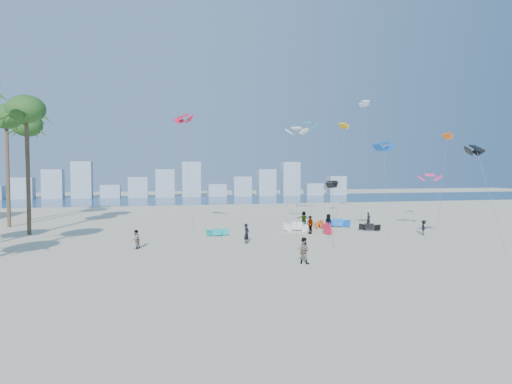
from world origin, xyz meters
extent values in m
plane|color=beige|center=(0.00, 0.00, 0.00)|extent=(220.00, 220.00, 0.00)
plane|color=navy|center=(0.00, 72.00, 0.01)|extent=(220.00, 220.00, 0.00)
imported|color=black|center=(1.46, 12.95, 0.90)|extent=(0.75, 0.78, 1.80)
imported|color=gray|center=(3.78, 3.61, 0.95)|extent=(1.17, 1.13, 1.89)
imported|color=black|center=(12.07, 19.87, 0.88)|extent=(1.00, 0.83, 1.77)
imported|color=gray|center=(9.09, 17.45, 0.95)|extent=(0.73, 1.19, 1.90)
imported|color=black|center=(20.22, 14.26, 0.76)|extent=(1.07, 1.11, 1.52)
imported|color=gray|center=(10.39, 23.48, 0.89)|extent=(1.72, 0.94, 1.77)
imported|color=black|center=(18.03, 22.22, 0.79)|extent=(0.68, 0.57, 1.58)
imported|color=gray|center=(-8.23, 12.17, 0.81)|extent=(0.94, 1.00, 1.63)
cylinder|color=#595959|center=(8.82, 10.59, 2.81)|extent=(1.32, 3.78, 5.63)
cylinder|color=#595959|center=(7.63, 17.44, 5.56)|extent=(1.57, 4.82, 11.13)
cylinder|color=#595959|center=(14.51, 11.74, 4.62)|extent=(0.63, 2.15, 9.24)
cylinder|color=#595959|center=(-3.36, 18.66, 6.16)|extent=(0.72, 5.86, 12.33)
cylinder|color=#595959|center=(14.94, 23.45, 6.19)|extent=(2.90, 4.65, 12.40)
cylinder|color=#595959|center=(22.26, 14.44, 3.06)|extent=(0.24, 4.54, 6.13)
cylinder|color=#595959|center=(12.94, 28.85, 6.46)|extent=(0.54, 4.05, 12.92)
cylinder|color=#595959|center=(25.35, 18.70, 5.43)|extent=(2.82, 2.63, 10.86)
cylinder|color=#595959|center=(19.80, 4.38, 4.26)|extent=(1.40, 2.15, 8.52)
cylinder|color=#595959|center=(20.13, 28.31, 7.89)|extent=(1.19, 2.08, 15.78)
cylinder|color=brown|center=(-19.34, 23.00, 6.41)|extent=(0.40, 0.40, 12.81)
ellipsoid|color=#25521D|center=(-19.34, 23.00, 12.81)|extent=(3.80, 3.80, 2.85)
cylinder|color=brown|center=(-23.30, 30.00, 6.38)|extent=(0.40, 0.40, 12.76)
ellipsoid|color=#25521D|center=(-23.30, 30.00, 12.76)|extent=(3.80, 3.80, 2.85)
cylinder|color=brown|center=(-22.91, 37.00, 6.18)|extent=(0.40, 0.40, 12.35)
ellipsoid|color=#25521D|center=(-22.91, 37.00, 12.35)|extent=(3.80, 3.80, 2.85)
cube|color=#9EADBF|center=(-35.80, 82.00, 2.40)|extent=(4.40, 3.00, 4.80)
cube|color=#9EADBF|center=(-29.60, 82.00, 3.30)|extent=(4.40, 3.00, 6.60)
cube|color=#9EADBF|center=(-23.40, 82.00, 4.20)|extent=(4.40, 3.00, 8.40)
cube|color=#9EADBF|center=(-17.20, 82.00, 1.50)|extent=(4.40, 3.00, 3.00)
cube|color=#9EADBF|center=(-11.00, 82.00, 2.40)|extent=(4.40, 3.00, 4.80)
cube|color=#9EADBF|center=(-4.80, 82.00, 3.30)|extent=(4.40, 3.00, 6.60)
cube|color=#9EADBF|center=(1.40, 82.00, 4.20)|extent=(4.40, 3.00, 8.40)
cube|color=#9EADBF|center=(7.60, 82.00, 1.50)|extent=(4.40, 3.00, 3.00)
cube|color=#9EADBF|center=(13.80, 82.00, 2.40)|extent=(4.40, 3.00, 4.80)
cube|color=#9EADBF|center=(20.00, 82.00, 3.30)|extent=(4.40, 3.00, 6.60)
cube|color=#9EADBF|center=(26.20, 82.00, 4.20)|extent=(4.40, 3.00, 8.40)
cube|color=#9EADBF|center=(32.40, 82.00, 1.50)|extent=(4.40, 3.00, 3.00)
cube|color=#9EADBF|center=(38.60, 82.00, 2.40)|extent=(4.40, 3.00, 4.80)
camera|label=1|loc=(-6.30, -26.76, 6.79)|focal=31.54mm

